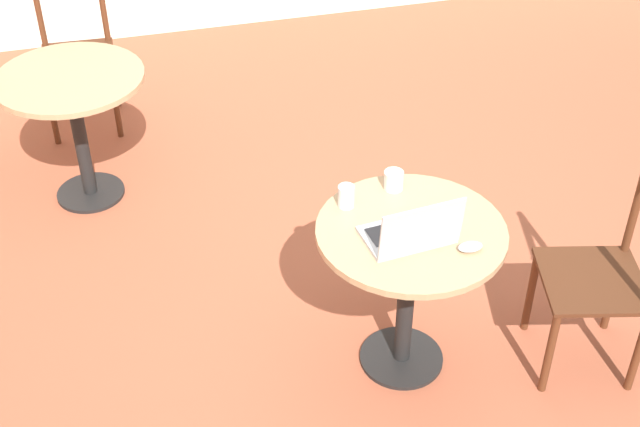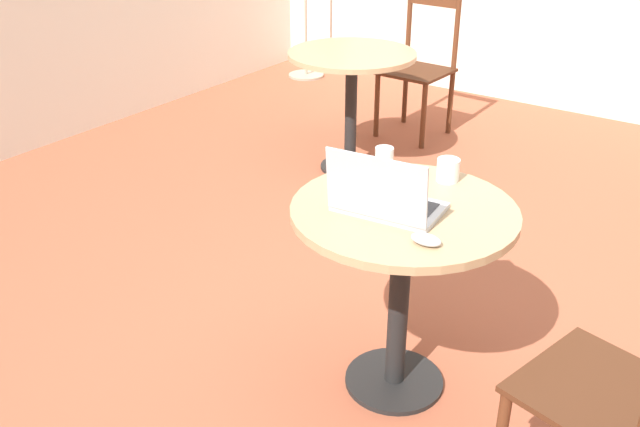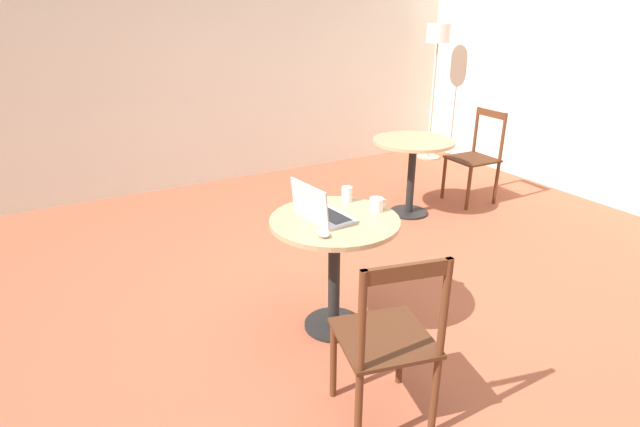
% 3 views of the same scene
% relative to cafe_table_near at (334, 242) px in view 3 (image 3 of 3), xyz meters
% --- Properties ---
extents(ground_plane, '(16.00, 16.00, 0.00)m').
position_rel_cafe_table_near_xyz_m(ground_plane, '(0.39, 0.03, -0.60)').
color(ground_plane, '#9E5138').
extents(wall_back, '(9.40, 0.06, 2.70)m').
position_rel_cafe_table_near_xyz_m(wall_back, '(0.39, 3.26, 0.75)').
color(wall_back, silver).
rests_on(wall_back, ground_plane).
extents(cafe_table_near, '(0.78, 0.78, 0.75)m').
position_rel_cafe_table_near_xyz_m(cafe_table_near, '(0.00, 0.00, 0.00)').
color(cafe_table_near, black).
rests_on(cafe_table_near, ground_plane).
extents(cafe_table_mid, '(0.78, 0.78, 0.75)m').
position_rel_cafe_table_near_xyz_m(cafe_table_mid, '(1.66, 1.28, 0.00)').
color(cafe_table_mid, black).
rests_on(cafe_table_mid, ground_plane).
extents(chair_near_front, '(0.52, 0.52, 0.95)m').
position_rel_cafe_table_near_xyz_m(chair_near_front, '(-0.20, -0.81, -0.13)').
color(chair_near_front, '#562D19').
rests_on(chair_near_front, ground_plane).
extents(chair_mid_right, '(0.45, 0.45, 0.95)m').
position_rel_cafe_table_near_xyz_m(chair_mid_right, '(2.48, 1.24, -0.13)').
color(chair_mid_right, '#562D19').
rests_on(chair_mid_right, ground_plane).
extents(floor_lamp, '(0.32, 0.32, 1.74)m').
position_rel_cafe_table_near_xyz_m(floor_lamp, '(3.19, 2.75, 0.85)').
color(floor_lamp, '#9E937F').
rests_on(floor_lamp, ground_plane).
extents(laptop, '(0.28, 0.37, 0.24)m').
position_rel_cafe_table_near_xyz_m(laptop, '(-0.08, 0.03, 0.20)').
color(laptop, '#B7B7BC').
rests_on(laptop, cafe_table_near).
extents(mouse, '(0.06, 0.10, 0.03)m').
position_rel_cafe_table_near_xyz_m(mouse, '(-0.18, -0.18, 0.17)').
color(mouse, '#B7B7BC').
rests_on(mouse, cafe_table_near).
extents(mug, '(0.12, 0.08, 0.08)m').
position_rel_cafe_table_near_xyz_m(mug, '(0.29, -0.02, 0.20)').
color(mug, silver).
rests_on(mug, cafe_table_near).
extents(drinking_glass, '(0.07, 0.07, 0.10)m').
position_rel_cafe_table_near_xyz_m(drinking_glass, '(0.22, 0.21, 0.20)').
color(drinking_glass, silver).
rests_on(drinking_glass, cafe_table_near).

